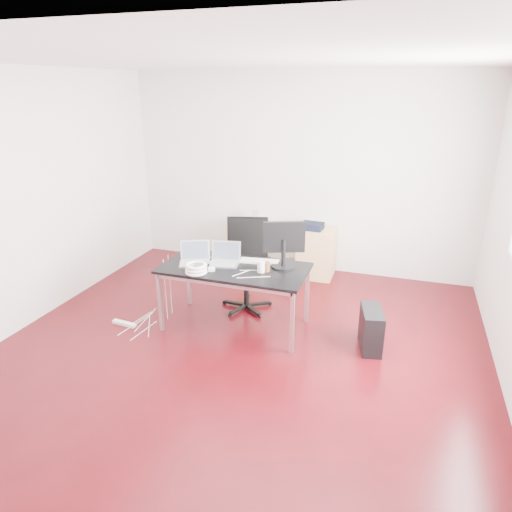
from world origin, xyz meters
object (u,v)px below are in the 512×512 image
(office_chair, at_px, (247,260))
(pc_tower, at_px, (371,329))
(filing_cabinet_right, at_px, (316,252))
(filing_cabinet_left, at_px, (249,245))
(desk, at_px, (234,271))

(office_chair, xyz_separation_m, pc_tower, (1.56, -0.53, -0.39))
(filing_cabinet_right, distance_m, pc_tower, 2.00)
(filing_cabinet_left, distance_m, filing_cabinet_right, 1.03)
(desk, height_order, filing_cabinet_right, desk)
(desk, height_order, office_chair, office_chair)
(desk, bearing_deg, filing_cabinet_left, 104.49)
(office_chair, bearing_deg, filing_cabinet_left, 93.36)
(office_chair, distance_m, filing_cabinet_right, 1.40)
(desk, height_order, filing_cabinet_left, desk)
(desk, xyz_separation_m, filing_cabinet_right, (0.57, 1.77, -0.33))
(desk, height_order, pc_tower, desk)
(office_chair, bearing_deg, pc_tower, -33.84)
(pc_tower, bearing_deg, desk, 168.23)
(desk, relative_size, pc_tower, 3.56)
(filing_cabinet_left, distance_m, pc_tower, 2.64)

